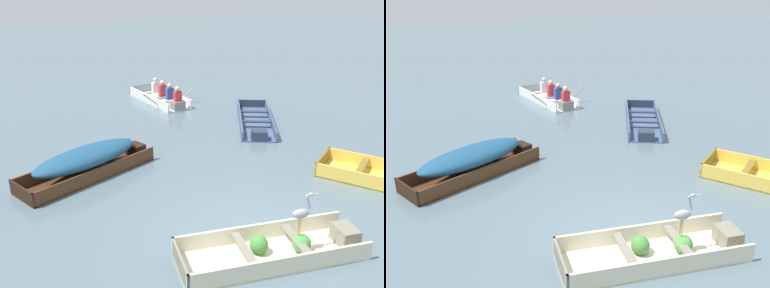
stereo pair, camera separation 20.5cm
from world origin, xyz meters
The scene contains 6 objects.
ground_plane centered at (0.00, 0.00, 0.00)m, with size 80.00×80.00×0.00m, color slate.
dinghy_cream_foreground centered at (0.14, -0.70, 0.14)m, with size 3.51×1.54×0.39m.
skiff_slate_blue_near_moored centered at (3.45, 5.69, 0.11)m, with size 2.55×3.67×0.32m.
skiff_dark_varnish_far_moored centered at (-2.42, 4.00, 0.42)m, with size 3.67×2.47×0.74m.
rowboat_white_with_crew centered at (1.40, 9.35, 0.24)m, with size 2.26×3.30×0.92m.
heron_on_dinghy centered at (0.52, -0.76, 0.85)m, with size 0.46×0.19×0.84m.
Camera 1 is at (-3.81, -6.04, 4.79)m, focal length 40.00 mm.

